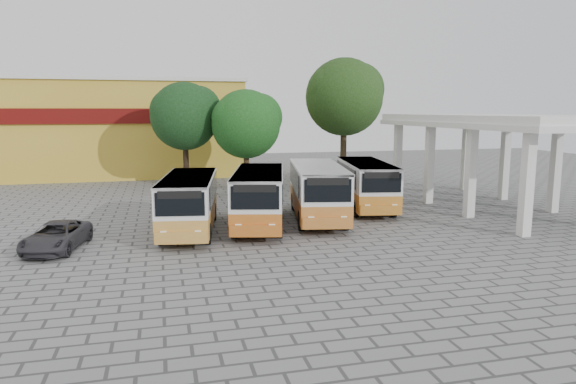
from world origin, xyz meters
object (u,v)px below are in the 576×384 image
object	(u,v)px
bus_centre_left	(259,194)
parked_car	(56,236)
bus_far_right	(366,182)
bus_far_left	(189,200)
bus_centre_right	(318,188)

from	to	relation	value
bus_centre_left	parked_car	world-z (taller)	bus_centre_left
parked_car	bus_far_right	bearing A→B (deg)	29.64
bus_far_left	bus_centre_left	xyz separation A→B (m)	(3.40, 0.43, 0.06)
bus_centre_left	bus_centre_right	distance (m)	3.34
bus_centre_left	parked_car	distance (m)	9.23
bus_centre_left	bus_far_right	world-z (taller)	bus_centre_left
bus_far_right	parked_car	xyz separation A→B (m)	(-15.72, -5.29, -1.01)
bus_far_right	bus_centre_left	bearing A→B (deg)	-146.10
bus_centre_right	bus_far_right	distance (m)	4.20
bus_centre_right	parked_car	world-z (taller)	bus_centre_right
bus_far_left	bus_centre_right	world-z (taller)	bus_centre_right
parked_car	bus_far_left	bearing A→B (deg)	30.11
bus_far_right	parked_car	size ratio (longest dim) A/B	1.95
bus_centre_right	parked_car	distance (m)	12.57
bus_far_left	bus_centre_left	bearing A→B (deg)	15.93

